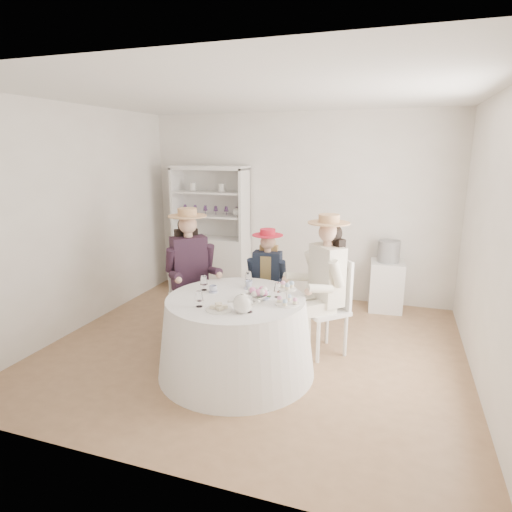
% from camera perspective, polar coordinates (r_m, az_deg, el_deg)
% --- Properties ---
extents(ground, '(4.50, 4.50, 0.00)m').
position_cam_1_polar(ground, '(4.91, -0.38, -12.25)').
color(ground, '#8B6645').
rests_on(ground, ground).
extents(ceiling, '(4.50, 4.50, 0.00)m').
position_cam_1_polar(ceiling, '(4.44, -0.44, 20.83)').
color(ceiling, white).
rests_on(ceiling, wall_back).
extents(wall_back, '(4.50, 0.00, 4.50)m').
position_cam_1_polar(wall_back, '(6.38, 5.46, 6.52)').
color(wall_back, silver).
rests_on(wall_back, ground).
extents(wall_front, '(4.50, 0.00, 4.50)m').
position_cam_1_polar(wall_front, '(2.72, -14.22, -3.97)').
color(wall_front, silver).
rests_on(wall_front, ground).
extents(wall_left, '(0.00, 4.50, 4.50)m').
position_cam_1_polar(wall_left, '(5.62, -22.73, 4.50)').
color(wall_left, silver).
rests_on(wall_left, ground).
extents(wall_right, '(0.00, 4.50, 4.50)m').
position_cam_1_polar(wall_right, '(4.33, 29.08, 1.27)').
color(wall_right, silver).
rests_on(wall_right, ground).
extents(tea_table, '(1.55, 1.55, 0.78)m').
position_cam_1_polar(tea_table, '(4.31, -2.64, -10.48)').
color(tea_table, white).
rests_on(tea_table, ground).
extents(hutch, '(1.29, 0.81, 1.94)m').
position_cam_1_polar(hutch, '(6.69, -5.88, 1.11)').
color(hutch, silver).
rests_on(hutch, ground).
extents(side_table, '(0.47, 0.47, 0.69)m').
position_cam_1_polar(side_table, '(6.19, 16.95, -3.82)').
color(side_table, silver).
rests_on(side_table, ground).
extents(hatbox, '(0.37, 0.37, 0.29)m').
position_cam_1_polar(hatbox, '(6.07, 17.28, 0.60)').
color(hatbox, black).
rests_on(hatbox, side_table).
extents(guest_left, '(0.65, 0.65, 1.54)m').
position_cam_1_polar(guest_left, '(4.98, -8.79, -1.38)').
color(guest_left, silver).
rests_on(guest_left, ground).
extents(guest_mid, '(0.47, 0.48, 1.28)m').
position_cam_1_polar(guest_mid, '(5.08, 1.48, -2.57)').
color(guest_mid, silver).
rests_on(guest_mid, ground).
extents(guest_right, '(0.65, 0.65, 1.53)m').
position_cam_1_polar(guest_right, '(4.57, 9.13, -2.83)').
color(guest_right, silver).
rests_on(guest_right, ground).
extents(spare_chair, '(0.41, 0.41, 0.88)m').
position_cam_1_polar(spare_chair, '(5.70, 1.95, -3.39)').
color(spare_chair, silver).
rests_on(spare_chair, ground).
extents(teacup_a, '(0.10, 0.10, 0.06)m').
position_cam_1_polar(teacup_a, '(4.32, -5.73, -4.44)').
color(teacup_a, white).
rests_on(teacup_a, tea_table).
extents(teacup_b, '(0.08, 0.08, 0.07)m').
position_cam_1_polar(teacup_b, '(4.42, -0.95, -3.89)').
color(teacup_b, white).
rests_on(teacup_b, tea_table).
extents(teacup_c, '(0.10, 0.10, 0.07)m').
position_cam_1_polar(teacup_c, '(4.12, 1.15, -5.23)').
color(teacup_c, white).
rests_on(teacup_c, tea_table).
extents(flower_bowl, '(0.27, 0.27, 0.05)m').
position_cam_1_polar(flower_bowl, '(4.07, 0.05, -5.63)').
color(flower_bowl, white).
rests_on(flower_bowl, tea_table).
extents(flower_arrangement, '(0.17, 0.17, 0.06)m').
position_cam_1_polar(flower_arrangement, '(4.08, 0.32, -4.78)').
color(flower_arrangement, pink).
rests_on(flower_arrangement, tea_table).
extents(table_teapot, '(0.25, 0.18, 0.19)m').
position_cam_1_polar(table_teapot, '(3.77, -1.74, -6.37)').
color(table_teapot, white).
rests_on(table_teapot, tea_table).
extents(sandwich_plate, '(0.24, 0.24, 0.05)m').
position_cam_1_polar(sandwich_plate, '(3.86, -4.96, -6.97)').
color(sandwich_plate, white).
rests_on(sandwich_plate, tea_table).
extents(cupcake_stand, '(0.23, 0.23, 0.21)m').
position_cam_1_polar(cupcake_stand, '(3.97, 4.18, -5.38)').
color(cupcake_stand, white).
rests_on(cupcake_stand, tea_table).
extents(stemware_set, '(0.85, 0.82, 0.15)m').
position_cam_1_polar(stemware_set, '(4.14, -2.72, -4.59)').
color(stemware_set, white).
rests_on(stemware_set, tea_table).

